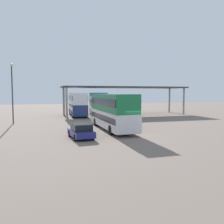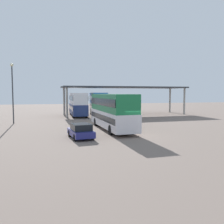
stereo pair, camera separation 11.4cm
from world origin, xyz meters
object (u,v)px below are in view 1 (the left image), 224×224
Objects in this scene: double_decker_main at (112,110)px; double_decker_mid_row at (97,103)px; parked_hatchback at (81,131)px; double_decker_near_canopy at (77,103)px; lamppost_tall at (12,86)px.

double_decker_mid_row reaches higher than double_decker_main.
double_decker_near_canopy is at bearing -12.88° from parked_hatchback.
double_decker_main is 1.05× the size of double_decker_near_canopy.
double_decker_near_canopy reaches higher than parked_hatchback.
parked_hatchback is at bearing 170.50° from double_decker_mid_row.
lamppost_tall is at bearing 23.82° from parked_hatchback.
double_decker_near_canopy is (1.95, 21.71, 1.61)m from parked_hatchback.
double_decker_mid_row is 16.15m from lamppost_tall.
lamppost_tall is (-13.25, -8.82, 2.77)m from double_decker_mid_row.
double_decker_mid_row is 1.33× the size of lamppost_tall.
double_decker_mid_row is (3.64, -0.43, 0.03)m from double_decker_near_canopy.
double_decker_main is at bearing -50.59° from parked_hatchback.
double_decker_mid_row is (5.59, 21.28, 1.63)m from parked_hatchback.
double_decker_main is 16.98m from double_decker_mid_row.
lamppost_tall reaches higher than double_decker_near_canopy.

